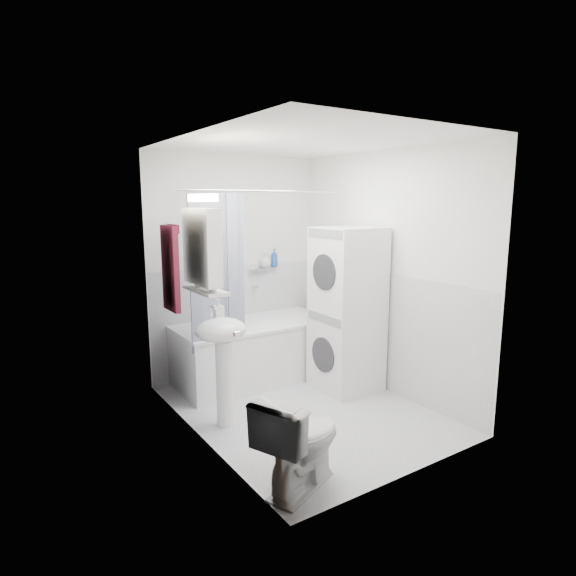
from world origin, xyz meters
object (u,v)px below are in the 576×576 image
washer_dryer (347,310)px  toilet (300,440)px  sink (222,347)px  bathtub (254,348)px

washer_dryer → toilet: bearing=-138.6°
sink → washer_dryer: size_ratio=0.63×
bathtub → washer_dryer: bearing=-47.5°
washer_dryer → toilet: washer_dryer is taller
bathtub → toilet: 2.05m
sink → bathtub: bearing=46.9°
bathtub → sink: size_ratio=1.60×
washer_dryer → toilet: (-1.40, -1.19, -0.49)m
washer_dryer → bathtub: bearing=133.5°
washer_dryer → sink: bearing=-175.6°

